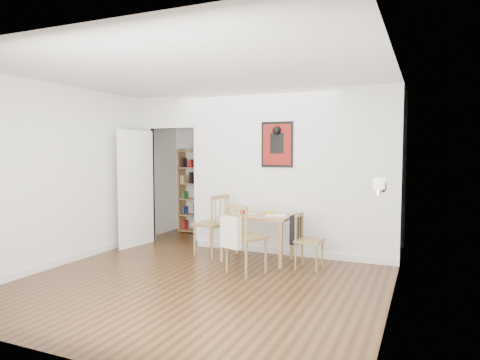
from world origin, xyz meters
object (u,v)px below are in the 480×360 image
at_px(chair_front, 245,238).
at_px(chair_left, 211,225).
at_px(chair_right, 308,240).
at_px(red_glass, 243,211).
at_px(dining_table, 257,220).
at_px(orange_fruit, 271,213).
at_px(notebook, 276,215).
at_px(ceramic_jar_a, 381,187).
at_px(bookshelf, 196,192).
at_px(mantel_lamp, 379,184).
at_px(ceramic_jar_b, 383,187).
at_px(fireplace, 387,238).

bearing_deg(chair_front, chair_left, 141.42).
xyz_separation_m(chair_right, red_glass, (-1.02, 0.05, 0.34)).
relative_size(dining_table, orange_fruit, 13.57).
relative_size(notebook, ceramic_jar_a, 2.44).
xyz_separation_m(chair_right, chair_front, (-0.71, -0.58, 0.08)).
height_order(chair_right, notebook, chair_right).
xyz_separation_m(orange_fruit, ceramic_jar_a, (1.61, -0.59, 0.48)).
xyz_separation_m(chair_front, bookshelf, (-2.04, 2.25, 0.34)).
xyz_separation_m(dining_table, orange_fruit, (0.19, 0.06, 0.12)).
height_order(orange_fruit, mantel_lamp, mantel_lamp).
relative_size(chair_front, orange_fruit, 12.69).
bearing_deg(ceramic_jar_b, chair_left, 172.49).
bearing_deg(chair_front, chair_right, 39.21).
xyz_separation_m(dining_table, mantel_lamp, (1.82, -0.97, 0.67)).
xyz_separation_m(orange_fruit, notebook, (0.09, -0.03, -0.03)).
xyz_separation_m(bookshelf, ceramic_jar_b, (3.75, -1.89, 0.38)).
bearing_deg(notebook, ceramic_jar_a, -20.33).
relative_size(fireplace, notebook, 4.28).
bearing_deg(chair_left, orange_fruit, 2.32).
relative_size(red_glass, ceramic_jar_a, 0.76).
distance_m(bookshelf, red_glass, 2.37).
xyz_separation_m(chair_front, mantel_lamp, (1.73, -0.28, 0.80)).
height_order(dining_table, ceramic_jar_a, ceramic_jar_a).
bearing_deg(red_glass, ceramic_jar_b, -7.54).
xyz_separation_m(chair_right, mantel_lamp, (1.02, -0.86, 0.88)).
bearing_deg(ceramic_jar_a, chair_left, 167.95).
relative_size(mantel_lamp, ceramic_jar_a, 1.67).
xyz_separation_m(bookshelf, mantel_lamp, (3.76, -2.54, 0.46)).
bearing_deg(chair_left, dining_table, -1.13).
xyz_separation_m(chair_right, notebook, (-0.52, 0.13, 0.30)).
height_order(orange_fruit, ceramic_jar_a, ceramic_jar_a).
xyz_separation_m(chair_left, notebook, (1.07, 0.01, 0.22)).
bearing_deg(red_glass, dining_table, 14.87).
distance_m(dining_table, chair_right, 0.84).
bearing_deg(ceramic_jar_b, fireplace, -72.93).
bearing_deg(red_glass, chair_front, -63.43).
xyz_separation_m(chair_left, red_glass, (0.57, -0.07, 0.26)).
bearing_deg(dining_table, orange_fruit, 15.85).
height_order(chair_front, orange_fruit, chair_front).
height_order(chair_front, bookshelf, bookshelf).
bearing_deg(bookshelf, dining_table, -38.90).
bearing_deg(orange_fruit, fireplace, -20.60).
distance_m(chair_left, bookshelf, 1.97).
bearing_deg(mantel_lamp, fireplace, 79.89).
height_order(dining_table, orange_fruit, orange_fruit).
height_order(chair_left, ceramic_jar_a, ceramic_jar_a).
bearing_deg(fireplace, notebook, 159.25).
bearing_deg(bookshelf, mantel_lamp, -33.96).
xyz_separation_m(fireplace, mantel_lamp, (-0.07, -0.39, 0.67)).
bearing_deg(red_glass, ceramic_jar_a, -13.33).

